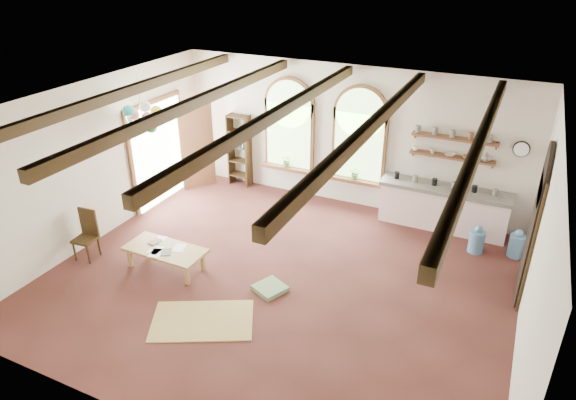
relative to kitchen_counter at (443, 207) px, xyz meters
The scene contains 27 objects.
floor 3.97m from the kitchen_counter, 125.71° to the right, with size 8.00×8.00×0.00m, color #552723.
ceiling_beams 4.73m from the kitchen_counter, 125.71° to the right, with size 6.20×6.80×0.18m, color #362611, non-canonical shape.
window_left 3.88m from the kitchen_counter, behind, with size 1.30×0.28×2.20m.
window_right 2.32m from the kitchen_counter, behind, with size 1.30×0.28×2.20m.
left_doorway 6.44m from the kitchen_counter, 167.37° to the right, with size 0.10×1.90×2.50m, color brown.
right_doorway 2.45m from the kitchen_counter, 45.86° to the right, with size 0.10×1.30×2.40m, color black.
kitchen_counter is the anchor object (origin of this frame).
wall_shelf_lower 1.09m from the kitchen_counter, 90.00° to the left, with size 1.70×0.24×0.04m, color brown.
wall_shelf_upper 1.49m from the kitchen_counter, 90.00° to the left, with size 1.70×0.24×0.04m, color brown.
wall_clock 1.91m from the kitchen_counter, 11.31° to the left, with size 0.32×0.32×0.04m, color black.
bookshelf 5.02m from the kitchen_counter, behind, with size 0.53×0.32×1.80m.
coffee_table 5.76m from the kitchen_counter, 138.99° to the right, with size 1.52×0.72×0.43m.
side_chair 7.24m from the kitchen_counter, 145.35° to the right, with size 0.42×0.42×0.98m.
floor_mat 5.60m from the kitchen_counter, 121.32° to the right, with size 1.61×1.00×0.02m, color tan.
floor_cushion 4.26m from the kitchen_counter, 122.63° to the right, with size 0.49×0.49×0.08m, color #6A8A5F.
water_jug_a 1.09m from the kitchen_counter, 41.19° to the right, with size 0.30×0.30×0.58m.
water_jug_b 1.63m from the kitchen_counter, 19.54° to the right, with size 0.30×0.30×0.58m.
balloon_cluster 6.46m from the kitchen_counter, 157.21° to the right, with size 0.79×0.88×1.15m.
table_book 5.99m from the kitchen_counter, 142.27° to the right, with size 0.17×0.25×0.02m, color olive.
tablet 5.75m from the kitchen_counter, 137.56° to the right, with size 0.17×0.25×0.01m, color black.
potted_plant_left 3.72m from the kitchen_counter, behind, with size 0.27×0.23×0.30m, color #598C4C.
potted_plant_right 2.04m from the kitchen_counter, behind, with size 0.27×0.23×0.30m, color #598C4C.
shelf_cup_a 1.38m from the kitchen_counter, 166.50° to the left, with size 0.12×0.10×0.10m, color white.
shelf_cup_b 1.22m from the kitchen_counter, 155.77° to the left, with size 0.10×0.10×0.09m, color beige.
shelf_bowl_a 1.14m from the kitchen_counter, 105.52° to the left, with size 0.22×0.22×0.05m, color beige.
shelf_bowl_b 1.18m from the kitchen_counter, 30.96° to the left, with size 0.20×0.20×0.06m, color #8C664C.
shelf_vase 1.37m from the kitchen_counter, 15.48° to the left, with size 0.18×0.18×0.19m, color slate.
Camera 1 is at (3.44, -6.88, 5.44)m, focal length 32.00 mm.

